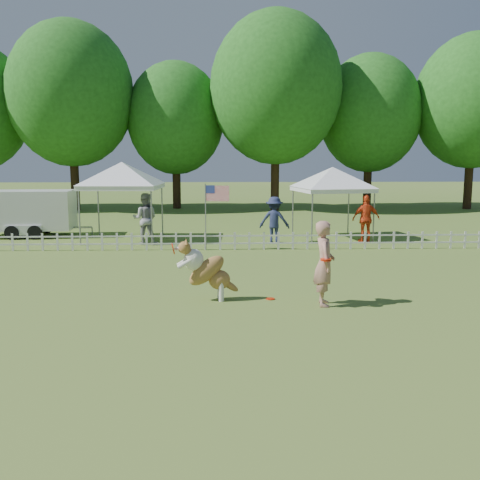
{
  "coord_description": "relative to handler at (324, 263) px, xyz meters",
  "views": [
    {
      "loc": [
        -0.18,
        -11.03,
        3.09
      ],
      "look_at": [
        0.26,
        2.0,
        1.1
      ],
      "focal_mm": 40.0,
      "sensor_mm": 36.0,
      "label": 1
    }
  ],
  "objects": [
    {
      "name": "tree_far_right",
      "position": [
        13.03,
        21.54,
        4.8
      ],
      "size": [
        7.0,
        7.0,
        11.4
      ],
      "primitive_type": null,
      "color": "#1F5819",
      "rests_on": "ground"
    },
    {
      "name": "tree_right",
      "position": [
        7.03,
        22.54,
        4.3
      ],
      "size": [
        6.2,
        6.2,
        10.4
      ],
      "primitive_type": null,
      "color": "#1F5819",
      "rests_on": "ground"
    },
    {
      "name": "picket_fence",
      "position": [
        -1.97,
        7.04,
        -0.6
      ],
      "size": [
        22.0,
        0.08,
        0.6
      ],
      "primitive_type": null,
      "color": "silver",
      "rests_on": "ground"
    },
    {
      "name": "spectator_c",
      "position": [
        3.18,
        8.49,
        -0.02
      ],
      "size": [
        1.08,
        0.54,
        1.77
      ],
      "primitive_type": "imported",
      "rotation": [
        0.0,
        0.0,
        3.25
      ],
      "color": "#E6431B",
      "rests_on": "ground"
    },
    {
      "name": "flag_pole",
      "position": [
        -2.71,
        7.01,
        0.22
      ],
      "size": [
        0.87,
        0.25,
        2.25
      ],
      "primitive_type": null,
      "rotation": [
        0.0,
        0.0,
        -0.18
      ],
      "color": "gray",
      "rests_on": "ground"
    },
    {
      "name": "frisbee_on_turf",
      "position": [
        -1.09,
        0.5,
        -0.89
      ],
      "size": [
        0.24,
        0.24,
        0.02
      ],
      "primitive_type": "cylinder",
      "rotation": [
        0.0,
        0.0,
        0.22
      ],
      "color": "red",
      "rests_on": "ground"
    },
    {
      "name": "ground",
      "position": [
        -1.97,
        0.04,
        -0.9
      ],
      "size": [
        120.0,
        120.0,
        0.0
      ],
      "primitive_type": "plane",
      "color": "#456820",
      "rests_on": "ground"
    },
    {
      "name": "handler",
      "position": [
        0.0,
        0.0,
        0.0
      ],
      "size": [
        0.47,
        0.69,
        1.81
      ],
      "primitive_type": "imported",
      "rotation": [
        0.0,
        0.0,
        1.51
      ],
      "color": "#AC7967",
      "rests_on": "ground"
    },
    {
      "name": "spectator_a",
      "position": [
        -4.94,
        8.35,
        0.03
      ],
      "size": [
        0.92,
        0.72,
        1.86
      ],
      "primitive_type": "imported",
      "rotation": [
        0.0,
        0.0,
        3.13
      ],
      "color": "#939297",
      "rests_on": "ground"
    },
    {
      "name": "spectator_b",
      "position": [
        -0.23,
        8.42,
        -0.05
      ],
      "size": [
        1.22,
        0.86,
        1.71
      ],
      "primitive_type": "imported",
      "rotation": [
        0.0,
        0.0,
        2.92
      ],
      "color": "#242B4D",
      "rests_on": "ground"
    },
    {
      "name": "tree_center_left",
      "position": [
        -4.97,
        22.54,
        4.0
      ],
      "size": [
        6.0,
        6.0,
        9.8
      ],
      "primitive_type": null,
      "color": "#1F5819",
      "rests_on": "ground"
    },
    {
      "name": "canopy_tent_left",
      "position": [
        -5.92,
        9.43,
        0.55
      ],
      "size": [
        2.91,
        2.91,
        2.9
      ],
      "primitive_type": null,
      "rotation": [
        0.0,
        0.0,
        -0.04
      ],
      "color": "white",
      "rests_on": "ground"
    },
    {
      "name": "dog",
      "position": [
        -2.47,
        0.45,
        -0.23
      ],
      "size": [
        1.35,
        0.59,
        1.34
      ],
      "primitive_type": null,
      "rotation": [
        0.0,
        0.0,
        0.13
      ],
      "color": "brown",
      "rests_on": "ground"
    },
    {
      "name": "canopy_tent_right",
      "position": [
        2.12,
        9.64,
        0.45
      ],
      "size": [
        3.01,
        3.01,
        2.71
      ],
      "primitive_type": null,
      "rotation": [
        0.0,
        0.0,
        0.16
      ],
      "color": "white",
      "rests_on": "ground"
    },
    {
      "name": "tree_center_right",
      "position": [
        1.03,
        21.04,
        5.4
      ],
      "size": [
        7.6,
        7.6,
        12.6
      ],
      "primitive_type": null,
      "color": "#1F5819",
      "rests_on": "ground"
    },
    {
      "name": "tree_left",
      "position": [
        -10.97,
        21.54,
        5.1
      ],
      "size": [
        7.4,
        7.4,
        12.0
      ],
      "primitive_type": null,
      "color": "#1F5819",
      "rests_on": "ground"
    },
    {
      "name": "cargo_trailer",
      "position": [
        -9.85,
        10.49,
        0.04
      ],
      "size": [
        4.37,
        2.13,
        1.88
      ],
      "primitive_type": null,
      "rotation": [
        0.0,
        0.0,
        0.06
      ],
      "color": "white",
      "rests_on": "ground"
    }
  ]
}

